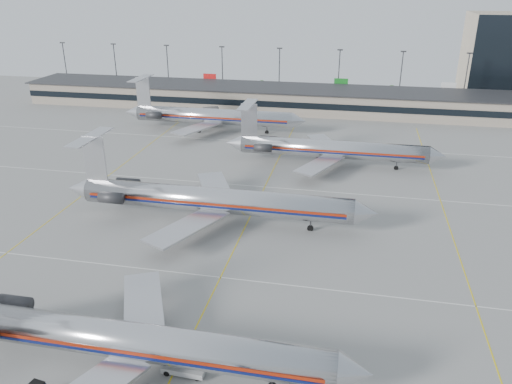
# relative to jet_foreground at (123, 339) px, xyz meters

# --- Properties ---
(ground) EXTENTS (260.00, 260.00, 0.00)m
(ground) POSITION_rel_jet_foreground_xyz_m (4.65, 6.89, -3.35)
(ground) COLOR gray
(ground) RESTS_ON ground
(apron_markings) EXTENTS (160.00, 0.15, 0.02)m
(apron_markings) POSITION_rel_jet_foreground_xyz_m (4.65, 16.89, -3.34)
(apron_markings) COLOR silver
(apron_markings) RESTS_ON ground
(terminal) EXTENTS (162.00, 17.00, 6.25)m
(terminal) POSITION_rel_jet_foreground_xyz_m (4.65, 104.87, -0.19)
(terminal) COLOR gray
(terminal) RESTS_ON ground
(light_mast_row) EXTENTS (163.60, 0.40, 15.28)m
(light_mast_row) POSITION_rel_jet_foreground_xyz_m (4.65, 118.89, 5.24)
(light_mast_row) COLOR #38383D
(light_mast_row) RESTS_ON ground
(jet_foreground) EXTENTS (44.06, 25.94, 11.53)m
(jet_foreground) POSITION_rel_jet_foreground_xyz_m (0.00, 0.00, 0.00)
(jet_foreground) COLOR silver
(jet_foreground) RESTS_ON ground
(jet_second_row) EXTENTS (48.12, 28.33, 12.60)m
(jet_second_row) POSITION_rel_jet_foreground_xyz_m (-1.09, 31.74, 0.31)
(jet_second_row) COLOR silver
(jet_second_row) RESTS_ON ground
(jet_third_row) EXTENTS (43.00, 26.45, 11.76)m
(jet_third_row) POSITION_rel_jet_foreground_xyz_m (14.71, 60.66, 0.07)
(jet_third_row) COLOR silver
(jet_third_row) RESTS_ON ground
(jet_back_row) EXTENTS (45.39, 27.92, 12.41)m
(jet_back_row) POSITION_rel_jet_foreground_xyz_m (-15.17, 79.91, 0.26)
(jet_back_row) COLOR silver
(jet_back_row) RESTS_ON ground
(belt_loader) EXTENTS (4.86, 1.61, 2.56)m
(belt_loader) POSITION_rel_jet_foreground_xyz_m (5.73, 0.33, -2.66)
(belt_loader) COLOR #A4A4A4
(belt_loader) RESTS_ON ground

